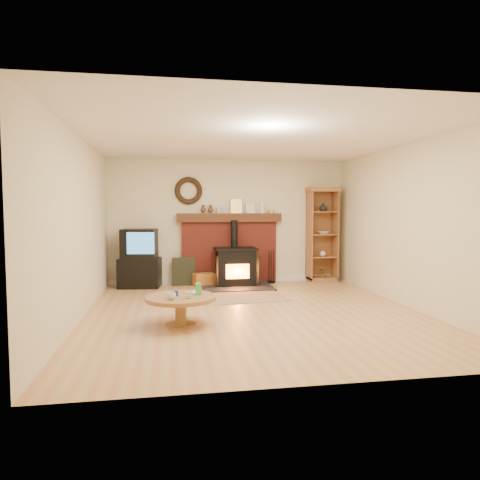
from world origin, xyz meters
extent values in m
plane|color=tan|center=(0.00, 0.00, 0.00)|extent=(5.50, 5.50, 0.00)
cube|color=beige|center=(0.00, 2.75, 1.30)|extent=(5.00, 0.02, 2.60)
cube|color=beige|center=(0.00, -2.75, 1.30)|extent=(5.00, 0.02, 2.60)
cube|color=beige|center=(-2.50, 0.00, 1.30)|extent=(0.02, 5.50, 2.60)
cube|color=beige|center=(2.50, 0.00, 1.30)|extent=(0.02, 5.50, 2.60)
cube|color=white|center=(0.00, 0.00, 2.60)|extent=(5.00, 5.50, 0.02)
cube|color=white|center=(0.00, 2.73, 0.06)|extent=(5.00, 0.04, 0.12)
torus|color=black|center=(-0.85, 2.69, 1.95)|extent=(0.57, 0.11, 0.57)
cube|color=maroon|center=(0.00, 2.67, 0.65)|extent=(2.00, 0.15, 1.30)
cube|color=#3C1F13|center=(0.00, 2.64, 1.39)|extent=(2.20, 0.22, 0.18)
cube|color=#999999|center=(-0.20, 2.65, 1.55)|extent=(0.13, 0.05, 0.14)
cube|color=gold|center=(0.15, 2.67, 1.63)|extent=(0.24, 0.06, 0.30)
cube|color=white|center=(0.45, 2.67, 1.59)|extent=(0.18, 0.05, 0.22)
cylinder|color=white|center=(0.70, 2.65, 1.59)|extent=(0.08, 0.08, 0.22)
cylinder|color=gold|center=(0.90, 2.65, 1.51)|extent=(0.14, 0.14, 0.07)
cube|color=black|center=(0.07, 2.10, 0.01)|extent=(1.40, 1.00, 0.03)
cube|color=black|center=(0.07, 2.30, 0.39)|extent=(0.77, 0.55, 0.71)
cube|color=black|center=(0.07, 2.30, 0.76)|extent=(0.84, 0.60, 0.04)
cylinder|color=black|center=(0.07, 2.45, 1.06)|extent=(0.14, 0.14, 0.56)
cube|color=orange|center=(0.07, 2.02, 0.34)|extent=(0.46, 0.02, 0.28)
cube|color=black|center=(-0.28, 2.08, 0.36)|extent=(0.18, 0.24, 0.57)
cube|color=black|center=(0.42, 2.08, 0.36)|extent=(0.18, 0.24, 0.57)
cube|color=brown|center=(0.02, 1.12, 0.01)|extent=(1.56, 1.15, 0.01)
cube|color=black|center=(-1.85, 2.47, 0.29)|extent=(0.87, 0.66, 0.59)
cube|color=black|center=(-1.85, 2.47, 0.88)|extent=(0.73, 0.64, 0.59)
cube|color=teal|center=(-1.81, 2.19, 0.91)|extent=(0.53, 0.09, 0.42)
cube|color=#955F30|center=(2.00, 2.53, 0.05)|extent=(0.59, 0.43, 0.10)
cube|color=#955F30|center=(2.00, 2.74, 0.99)|extent=(0.59, 0.02, 1.89)
cube|color=#955F30|center=(1.72, 2.53, 0.99)|extent=(0.02, 0.43, 1.89)
cube|color=#955F30|center=(2.29, 2.53, 0.99)|extent=(0.02, 0.43, 1.89)
cube|color=#955F30|center=(2.00, 2.53, 1.99)|extent=(0.65, 0.47, 0.10)
cube|color=#955F30|center=(2.00, 2.53, 0.54)|extent=(0.55, 0.39, 0.02)
cube|color=#955F30|center=(2.00, 2.53, 1.03)|extent=(0.55, 0.39, 0.02)
cube|color=#955F30|center=(2.00, 2.53, 1.51)|extent=(0.55, 0.39, 0.02)
imported|color=white|center=(2.00, 2.48, 1.61)|extent=(0.18, 0.18, 0.19)
imported|color=white|center=(2.00, 2.48, 1.06)|extent=(0.23, 0.23, 0.06)
sphere|color=white|center=(2.00, 2.48, 0.61)|extent=(0.12, 0.12, 0.12)
imported|color=green|center=(2.00, 2.48, 0.21)|extent=(0.20, 0.18, 0.23)
cube|color=gold|center=(-0.56, 2.40, 0.13)|extent=(0.46, 0.35, 0.26)
cube|color=black|center=(-0.97, 2.55, 0.29)|extent=(0.48, 0.13, 0.57)
cylinder|color=black|center=(0.87, 2.50, 0.02)|extent=(0.16, 0.16, 0.04)
cylinder|color=black|center=(0.82, 2.50, 0.35)|extent=(0.02, 0.02, 0.70)
cylinder|color=black|center=(0.87, 2.50, 0.35)|extent=(0.02, 0.02, 0.70)
cylinder|color=black|center=(0.92, 2.50, 0.35)|extent=(0.02, 0.02, 0.70)
cylinder|color=brown|center=(-1.11, -0.58, 0.01)|extent=(0.42, 0.42, 0.03)
cylinder|color=brown|center=(-1.11, -0.58, 0.19)|extent=(0.15, 0.15, 0.33)
cylinder|color=brown|center=(-1.11, -0.58, 0.38)|extent=(0.95, 0.95, 0.05)
imported|color=white|center=(-1.24, -0.79, 0.45)|extent=(0.12, 0.12, 0.09)
imported|color=white|center=(-1.00, -0.74, 0.45)|extent=(0.09, 0.09, 0.09)
imported|color=#4C331E|center=(-1.02, -0.44, 0.41)|extent=(0.16, 0.21, 0.02)
cylinder|color=navy|center=(-1.18, -0.56, 0.44)|extent=(0.06, 0.06, 0.07)
cube|color=green|center=(-0.88, -0.54, 0.48)|extent=(0.07, 0.07, 0.16)
camera|label=1|loc=(-1.25, -6.27, 1.55)|focal=32.00mm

